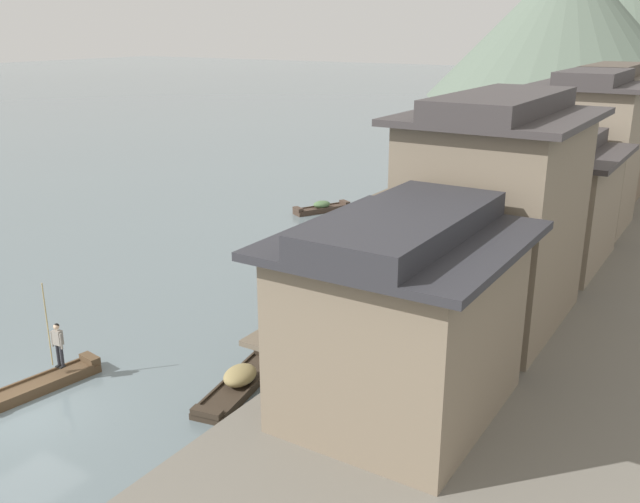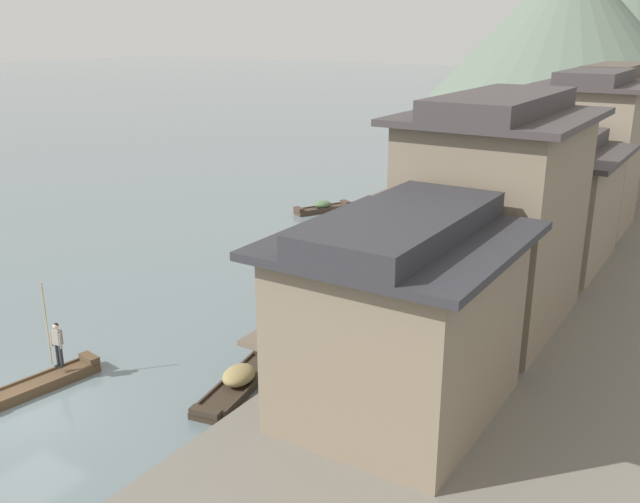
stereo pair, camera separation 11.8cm
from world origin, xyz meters
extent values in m
plane|color=slate|center=(0.00, 0.00, 0.00)|extent=(400.00, 400.00, 0.00)
cube|color=brown|center=(-1.01, 1.24, 0.14)|extent=(1.53, 4.29, 0.28)
cube|color=brown|center=(-0.72, 3.17, 0.41)|extent=(0.87, 0.48, 0.26)
cube|color=brown|center=(-0.60, 1.18, 0.32)|extent=(0.63, 3.67, 0.08)
cube|color=brown|center=(-1.42, 1.31, 0.32)|extent=(0.63, 3.67, 0.08)
cube|color=black|center=(-0.79, 2.08, 0.56)|extent=(0.12, 0.23, 0.05)
cylinder|color=#232328|center=(-0.79, 2.12, 0.98)|extent=(0.11, 0.11, 0.78)
cube|color=black|center=(-0.97, 2.06, 0.56)|extent=(0.12, 0.23, 0.05)
cylinder|color=#232328|center=(-0.97, 2.10, 0.98)|extent=(0.11, 0.11, 0.78)
cube|color=gray|center=(-0.88, 2.11, 1.63)|extent=(0.34, 0.23, 0.52)
cylinder|color=gray|center=(-0.67, 2.07, 1.56)|extent=(0.08, 0.08, 0.56)
cylinder|color=gray|center=(-1.08, 2.03, 1.56)|extent=(0.08, 0.08, 0.56)
sphere|color=#DBB28E|center=(-0.88, 2.11, 2.03)|extent=(0.20, 0.20, 0.20)
sphere|color=black|center=(-0.88, 2.12, 2.05)|extent=(0.18, 0.18, 0.18)
cylinder|color=tan|center=(-1.17, 1.99, 2.08)|extent=(0.04, 0.04, 3.00)
cube|color=#33281E|center=(4.02, 24.84, 0.12)|extent=(1.47, 4.55, 0.23)
cube|color=#33281E|center=(3.71, 26.90, 0.34)|extent=(0.78, 0.46, 0.21)
cube|color=#33281E|center=(4.33, 22.77, 0.34)|extent=(0.78, 0.46, 0.21)
cube|color=#33281E|center=(3.65, 24.78, 0.27)|extent=(0.67, 3.95, 0.08)
cube|color=#33281E|center=(4.38, 24.89, 0.27)|extent=(0.67, 3.95, 0.08)
cube|color=#423328|center=(-5.42, 26.17, 0.13)|extent=(2.60, 3.87, 0.27)
cube|color=#423328|center=(-6.23, 24.58, 0.39)|extent=(0.91, 0.70, 0.24)
cube|color=#423328|center=(-4.60, 27.76, 0.39)|extent=(0.91, 0.70, 0.24)
cube|color=#423328|center=(-5.04, 25.97, 0.31)|extent=(1.61, 3.04, 0.08)
cube|color=#423328|center=(-5.80, 26.37, 0.31)|extent=(1.61, 3.04, 0.08)
ellipsoid|color=#4C6B42|center=(-5.42, 26.17, 0.50)|extent=(1.29, 1.43, 0.46)
cube|color=brown|center=(-2.75, 49.22, 0.14)|extent=(2.29, 3.41, 0.29)
cube|color=brown|center=(-3.47, 50.61, 0.42)|extent=(0.81, 0.65, 0.26)
cube|color=brown|center=(-2.03, 47.83, 0.42)|extent=(0.81, 0.65, 0.26)
cube|color=brown|center=(-3.07, 49.06, 0.33)|extent=(1.41, 2.64, 0.08)
cube|color=brown|center=(-2.43, 49.39, 0.33)|extent=(1.41, 2.64, 0.08)
cube|color=#33281E|center=(0.76, 45.88, 0.12)|extent=(3.20, 3.83, 0.24)
cube|color=#33281E|center=(1.83, 47.35, 0.35)|extent=(1.02, 0.88, 0.21)
cube|color=#33281E|center=(-0.30, 44.41, 0.35)|extent=(1.02, 0.88, 0.21)
cube|color=#33281E|center=(0.35, 46.18, 0.28)|extent=(2.08, 2.82, 0.08)
cube|color=#33281E|center=(1.18, 45.58, 0.28)|extent=(2.08, 2.82, 0.08)
ellipsoid|color=olive|center=(0.76, 45.88, 0.51)|extent=(1.62, 1.71, 0.55)
cube|color=#33281E|center=(4.64, 4.95, 0.11)|extent=(1.97, 4.80, 0.22)
cube|color=#33281E|center=(4.23, 7.10, 0.31)|extent=(1.06, 0.54, 0.19)
cube|color=#33281E|center=(5.04, 2.81, 0.31)|extent=(1.06, 0.54, 0.19)
cube|color=#33281E|center=(4.12, 4.86, 0.26)|extent=(0.85, 4.11, 0.08)
cube|color=#33281E|center=(5.15, 5.05, 0.26)|extent=(0.85, 4.11, 0.08)
ellipsoid|color=olive|center=(4.64, 4.95, 0.49)|extent=(1.26, 1.58, 0.56)
cube|color=#232326|center=(4.81, 44.64, 0.12)|extent=(1.21, 3.71, 0.24)
cube|color=#232326|center=(4.78, 46.33, 0.34)|extent=(1.03, 0.38, 0.21)
cube|color=#232326|center=(4.84, 42.94, 0.34)|extent=(1.03, 0.38, 0.21)
cube|color=#232326|center=(4.28, 44.63, 0.28)|extent=(0.14, 3.19, 0.08)
cube|color=#232326|center=(5.34, 44.65, 0.28)|extent=(0.14, 3.19, 0.08)
cube|color=#232326|center=(4.17, 52.99, 0.11)|extent=(1.30, 4.13, 0.23)
cube|color=#232326|center=(4.00, 54.86, 0.33)|extent=(0.88, 0.43, 0.20)
cube|color=#232326|center=(4.33, 51.11, 0.33)|extent=(0.88, 0.43, 0.20)
cube|color=#232326|center=(3.73, 52.95, 0.27)|extent=(0.39, 3.55, 0.08)
cube|color=#232326|center=(4.60, 53.03, 0.27)|extent=(0.39, 3.55, 0.08)
cube|color=#7F705B|center=(10.10, 5.77, 3.23)|extent=(5.38, 6.62, 5.20)
cube|color=brown|center=(7.06, 5.77, 3.23)|extent=(0.70, 6.62, 0.16)
cube|color=#2D2D33|center=(10.10, 5.77, 5.95)|extent=(6.28, 7.52, 0.24)
cube|color=#2D2D33|center=(10.10, 5.77, 6.42)|extent=(3.23, 7.52, 0.70)
cube|color=#7F705B|center=(10.08, 13.69, 4.53)|extent=(5.34, 7.33, 7.80)
cube|color=brown|center=(7.06, 13.69, 3.23)|extent=(0.70, 7.33, 0.16)
cube|color=brown|center=(7.06, 13.69, 5.83)|extent=(0.70, 7.33, 0.16)
cube|color=#3D3838|center=(10.08, 13.69, 8.55)|extent=(6.24, 8.23, 0.24)
cube|color=#3D3838|center=(10.08, 13.69, 9.02)|extent=(3.21, 8.23, 0.70)
cube|color=gray|center=(10.06, 22.30, 3.23)|extent=(5.31, 6.98, 5.20)
cube|color=#6E6151|center=(7.06, 22.30, 3.23)|extent=(0.70, 6.98, 0.16)
cube|color=#3D3838|center=(10.06, 22.30, 5.95)|extent=(6.21, 7.88, 0.24)
cube|color=#3D3838|center=(10.06, 22.30, 6.42)|extent=(3.18, 7.88, 0.70)
cube|color=gray|center=(9.99, 29.66, 4.53)|extent=(5.16, 5.57, 7.80)
cube|color=#6E6151|center=(7.06, 29.66, 3.23)|extent=(0.70, 5.57, 0.16)
cube|color=#6E6151|center=(7.06, 29.66, 5.83)|extent=(0.70, 5.57, 0.16)
cube|color=#3D3838|center=(9.99, 29.66, 8.55)|extent=(6.06, 6.47, 0.24)
cube|color=#3D3838|center=(9.99, 29.66, 9.02)|extent=(3.10, 6.47, 0.70)
cube|color=#75604C|center=(9.71, 36.71, 4.53)|extent=(4.59, 7.23, 7.80)
cube|color=brown|center=(7.06, 36.71, 3.23)|extent=(0.70, 7.23, 0.16)
cube|color=brown|center=(7.06, 36.71, 5.83)|extent=(0.70, 7.23, 0.16)
cube|color=#4C4238|center=(9.71, 36.71, 8.55)|extent=(5.49, 8.13, 0.24)
cube|color=#4C4238|center=(9.71, 36.71, 9.02)|extent=(2.76, 8.13, 0.70)
cylinder|color=#473828|center=(6.42, 4.29, 1.10)|extent=(0.20, 0.20, 0.94)
cylinder|color=#473828|center=(6.42, 10.41, 1.11)|extent=(0.20, 0.20, 0.97)
cylinder|color=#473828|center=(6.42, 20.65, 1.00)|extent=(0.20, 0.20, 0.75)
cone|color=#5B6B5B|center=(-6.10, 129.20, 11.25)|extent=(48.95, 48.95, 22.51)
cone|color=#5B6B5B|center=(-12.02, 114.07, 11.87)|extent=(45.43, 45.43, 23.73)
camera|label=1|loc=(17.93, -11.10, 11.63)|focal=38.69mm
camera|label=2|loc=(18.03, -11.03, 11.63)|focal=38.69mm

